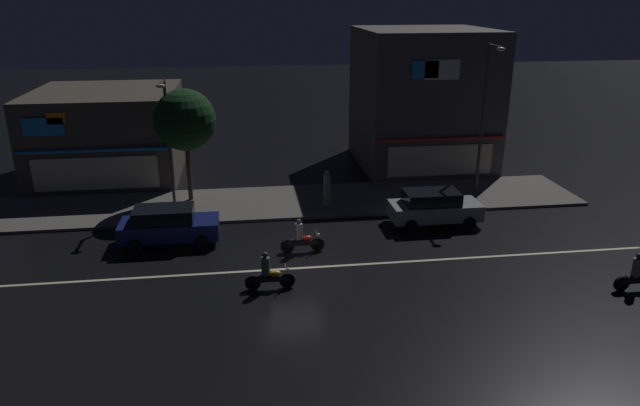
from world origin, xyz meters
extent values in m
plane|color=black|center=(0.00, 0.00, 0.00)|extent=(140.00, 140.00, 0.00)
cube|color=beige|center=(0.00, 0.00, 0.01)|extent=(30.70, 0.16, 0.01)
cube|color=#5B5954|center=(0.00, 7.89, 0.07)|extent=(32.32, 5.06, 0.14)
cube|color=#4C443A|center=(-9.70, 14.66, 2.57)|extent=(8.26, 8.38, 5.15)
cube|color=#268CF2|center=(-9.70, 10.35, 2.60)|extent=(7.85, 0.24, 0.12)
cube|color=orange|center=(-11.32, 10.41, 4.37)|extent=(0.94, 0.08, 0.60)
cube|color=#268CF2|center=(-12.04, 10.41, 3.94)|extent=(2.08, 0.08, 0.94)
cube|color=beige|center=(-9.70, 10.41, 1.30)|extent=(6.61, 0.06, 1.80)
cube|color=#56514C|center=(9.70, 14.52, 4.25)|extent=(7.87, 8.09, 8.50)
cube|color=red|center=(9.70, 10.35, 2.60)|extent=(7.47, 0.24, 0.12)
cube|color=white|center=(9.43, 10.41, 6.53)|extent=(2.01, 0.08, 1.09)
cube|color=#268CF2|center=(8.47, 10.41, 6.55)|extent=(1.53, 0.08, 0.96)
cube|color=beige|center=(9.70, 10.41, 1.30)|extent=(6.29, 0.06, 1.80)
cylinder|color=#47494C|center=(-5.44, 8.52, 3.37)|extent=(0.16, 0.16, 6.47)
cube|color=#47494C|center=(-5.44, 7.82, 6.51)|extent=(0.10, 1.40, 0.10)
ellipsoid|color=#F9E099|center=(-5.44, 7.12, 6.43)|extent=(0.44, 0.32, 0.20)
cylinder|color=#47494C|center=(11.05, 8.10, 4.13)|extent=(0.16, 0.16, 7.99)
cube|color=#47494C|center=(11.05, 7.40, 8.03)|extent=(0.10, 1.40, 0.10)
ellipsoid|color=#F9E099|center=(11.05, 6.70, 7.95)|extent=(0.44, 0.32, 0.20)
cylinder|color=gray|center=(2.50, 7.08, 0.95)|extent=(0.37, 0.37, 1.62)
sphere|color=tan|center=(2.50, 7.08, 1.87)|extent=(0.22, 0.22, 0.22)
cylinder|color=#473323|center=(-4.60, 8.79, 1.66)|extent=(0.24, 0.24, 3.04)
sphere|color=#143819|center=(-4.60, 8.79, 4.44)|extent=(3.16, 3.16, 3.16)
cube|color=#9EA0A5|center=(7.28, 3.96, 0.69)|extent=(4.30, 1.78, 0.76)
cube|color=black|center=(7.07, 3.96, 1.37)|extent=(2.58, 1.57, 0.60)
cube|color=#F9F2CC|center=(9.39, 4.57, 0.79)|extent=(0.08, 0.20, 0.12)
cube|color=#F9F2CC|center=(9.39, 3.36, 0.79)|extent=(0.08, 0.20, 0.12)
cylinder|color=black|center=(8.70, 4.85, 0.31)|extent=(0.62, 0.20, 0.62)
cylinder|color=black|center=(8.70, 3.07, 0.31)|extent=(0.62, 0.20, 0.62)
cylinder|color=black|center=(5.86, 4.85, 0.31)|extent=(0.62, 0.20, 0.62)
cylinder|color=black|center=(5.86, 3.07, 0.31)|extent=(0.62, 0.20, 0.62)
cube|color=navy|center=(-5.11, 3.37, 0.69)|extent=(4.30, 1.78, 0.76)
cube|color=black|center=(-5.32, 3.37, 1.37)|extent=(2.58, 1.57, 0.60)
cube|color=#F9F2CC|center=(-3.00, 3.97, 0.79)|extent=(0.08, 0.20, 0.12)
cube|color=#F9F2CC|center=(-3.00, 2.76, 0.79)|extent=(0.08, 0.20, 0.12)
cylinder|color=black|center=(-3.69, 4.26, 0.31)|extent=(0.62, 0.20, 0.62)
cylinder|color=black|center=(-3.69, 2.48, 0.31)|extent=(0.62, 0.20, 0.62)
cylinder|color=black|center=(-6.53, 4.26, 0.31)|extent=(0.62, 0.20, 0.62)
cylinder|color=black|center=(-6.53, 2.48, 0.31)|extent=(0.62, 0.20, 0.62)
cylinder|color=black|center=(1.27, 1.62, 0.30)|extent=(0.60, 0.08, 0.60)
cylinder|color=black|center=(-0.03, 1.62, 0.30)|extent=(0.60, 0.10, 0.60)
cube|color=black|center=(0.62, 1.62, 0.40)|extent=(1.30, 0.14, 0.20)
ellipsoid|color=red|center=(0.82, 1.62, 0.62)|extent=(0.44, 0.26, 0.24)
cube|color=black|center=(0.42, 1.62, 0.55)|extent=(0.56, 0.22, 0.10)
cylinder|color=slate|center=(1.22, 1.62, 0.85)|extent=(0.03, 0.60, 0.03)
sphere|color=white|center=(1.31, 1.62, 0.75)|extent=(0.14, 0.14, 0.14)
cylinder|color=gray|center=(0.47, 1.62, 0.95)|extent=(0.32, 0.32, 0.70)
sphere|color=#333338|center=(0.47, 1.62, 1.41)|extent=(0.22, 0.22, 0.22)
cylinder|color=black|center=(12.06, -3.55, 0.30)|extent=(0.60, 0.10, 0.60)
cube|color=black|center=(12.71, -3.55, 0.40)|extent=(1.30, 0.14, 0.20)
cube|color=black|center=(12.51, -3.55, 0.55)|extent=(0.56, 0.22, 0.10)
cylinder|color=gray|center=(12.56, -3.55, 0.95)|extent=(0.32, 0.32, 0.70)
sphere|color=#333338|center=(12.56, -3.55, 1.41)|extent=(0.22, 0.22, 0.22)
cylinder|color=black|center=(-0.31, -1.57, 0.30)|extent=(0.60, 0.08, 0.60)
cylinder|color=black|center=(-1.61, -1.57, 0.30)|extent=(0.60, 0.10, 0.60)
cube|color=black|center=(-0.96, -1.57, 0.40)|extent=(1.30, 0.14, 0.20)
ellipsoid|color=gold|center=(-0.76, -1.57, 0.62)|extent=(0.44, 0.26, 0.24)
cube|color=black|center=(-1.16, -1.57, 0.55)|extent=(0.56, 0.22, 0.10)
cylinder|color=slate|center=(-0.36, -1.57, 0.85)|extent=(0.03, 0.60, 0.03)
sphere|color=white|center=(-0.27, -1.57, 0.75)|extent=(0.14, 0.14, 0.14)
cylinder|color=#4C664C|center=(-1.11, -1.57, 0.95)|extent=(0.32, 0.32, 0.70)
sphere|color=#333338|center=(-1.11, -1.57, 1.41)|extent=(0.22, 0.22, 0.22)
cone|color=orange|center=(-5.10, 4.22, 0.28)|extent=(0.36, 0.36, 0.55)
camera|label=1|loc=(-1.78, -21.43, 10.57)|focal=32.92mm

